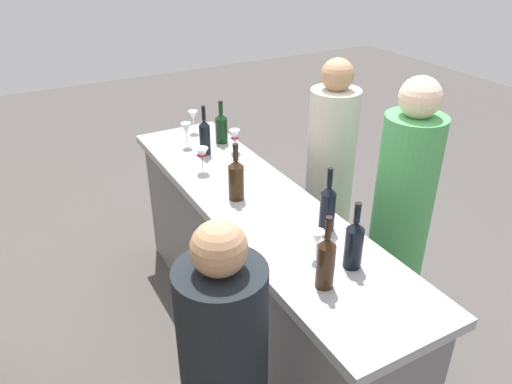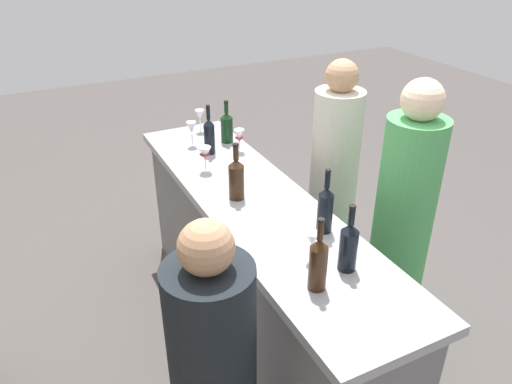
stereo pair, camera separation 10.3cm
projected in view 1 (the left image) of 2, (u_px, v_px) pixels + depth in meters
name	position (u px, v px, depth m)	size (l,w,h in m)	color
ground_plane	(256.00, 332.00, 3.13)	(12.00, 12.00, 0.00)	#4C4744
bar_counter	(256.00, 271.00, 2.90)	(2.40, 0.58, 0.95)	slate
wine_bottle_leftmost_amber_brown	(326.00, 261.00, 1.99)	(0.07, 0.07, 0.33)	#331E0F
wine_bottle_second_left_near_black	(354.00, 243.00, 2.11)	(0.08, 0.08, 0.31)	black
wine_bottle_center_near_black	(328.00, 207.00, 2.36)	(0.07, 0.07, 0.33)	black
wine_bottle_second_right_amber_brown	(236.00, 178.00, 2.63)	(0.08, 0.08, 0.32)	#331E0F
wine_bottle_rightmost_near_black	(205.00, 136.00, 3.14)	(0.07, 0.07, 0.32)	black
wine_bottle_far_right_dark_green	(221.00, 127.00, 3.32)	(0.08, 0.08, 0.29)	black
wine_glass_near_left	(235.00, 137.00, 3.19)	(0.07, 0.07, 0.15)	white
wine_glass_near_center	(193.00, 116.00, 3.48)	(0.07, 0.07, 0.16)	white
wine_glass_near_right	(317.00, 239.00, 2.17)	(0.07, 0.07, 0.14)	white
wine_glass_far_left	(186.00, 130.00, 3.26)	(0.07, 0.07, 0.16)	white
wine_glass_far_center	(202.00, 155.00, 2.93)	(0.08, 0.08, 0.15)	white
person_left_guest	(399.00, 226.00, 2.82)	(0.38, 0.38, 1.61)	#4CA559
person_center_guest	(328.00, 189.00, 3.23)	(0.33, 0.33, 1.59)	beige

